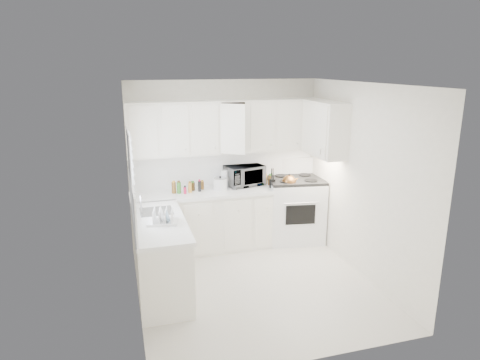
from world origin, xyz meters
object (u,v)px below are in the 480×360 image
object	(u,v)px
stove	(295,201)
microwave	(244,173)
tea_kettle	(289,181)
dish_rack	(162,215)
utensil_crock	(272,178)
rice_cooker	(220,183)

from	to	relation	value
stove	microwave	xyz separation A→B (m)	(-0.81, 0.19, 0.48)
tea_kettle	dish_rack	bearing A→B (deg)	-129.42
utensil_crock	microwave	bearing A→B (deg)	146.08
stove	tea_kettle	bearing A→B (deg)	-129.76
microwave	utensil_crock	distance (m)	0.46
stove	rice_cooker	world-z (taller)	stove
microwave	utensil_crock	xyz separation A→B (m)	(0.38, -0.26, -0.04)
microwave	utensil_crock	world-z (taller)	microwave
utensil_crock	dish_rack	size ratio (longest dim) A/B	0.88
stove	utensil_crock	world-z (taller)	stove
tea_kettle	dish_rack	distance (m)	2.30
rice_cooker	utensil_crock	world-z (taller)	utensil_crock
dish_rack	tea_kettle	bearing A→B (deg)	37.31
microwave	stove	bearing A→B (deg)	-26.62
stove	rice_cooker	size ratio (longest dim) A/B	6.31
rice_cooker	tea_kettle	bearing A→B (deg)	-9.91
dish_rack	utensil_crock	bearing A→B (deg)	42.39
stove	microwave	world-z (taller)	microwave
microwave	dish_rack	distance (m)	1.98
tea_kettle	utensil_crock	xyz separation A→B (m)	(-0.24, 0.09, 0.05)
microwave	tea_kettle	bearing A→B (deg)	-42.55
dish_rack	stove	bearing A→B (deg)	38.79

